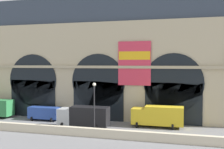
% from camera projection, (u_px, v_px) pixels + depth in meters
% --- Properties ---
extents(ground_plane, '(200.00, 200.00, 0.00)m').
position_uv_depth(ground_plane, '(88.00, 127.00, 39.15)').
color(ground_plane, slate).
extents(quay_parapet_wall, '(90.00, 0.70, 1.13)m').
position_uv_depth(quay_parapet_wall, '(75.00, 131.00, 34.58)').
color(quay_parapet_wall, beige).
rests_on(quay_parapet_wall, ground).
extents(station_building, '(50.62, 5.46, 20.69)m').
position_uv_depth(station_building, '(103.00, 59.00, 45.97)').
color(station_building, '#BCAD8C').
rests_on(station_building, ground).
extents(van_midwest, '(5.20, 2.48, 2.20)m').
position_uv_depth(van_midwest, '(45.00, 113.00, 43.90)').
color(van_midwest, '#28479E').
rests_on(van_midwest, ground).
extents(box_truck_center, '(7.50, 2.91, 3.12)m').
position_uv_depth(box_truck_center, '(84.00, 116.00, 38.76)').
color(box_truck_center, '#ADB2B7').
rests_on(box_truck_center, ground).
extents(box_truck_mideast, '(7.50, 2.91, 3.12)m').
position_uv_depth(box_truck_mideast, '(158.00, 116.00, 39.09)').
color(box_truck_mideast, gold).
rests_on(box_truck_mideast, ground).
extents(street_lamp_quayside, '(0.44, 0.44, 6.90)m').
position_uv_depth(street_lamp_quayside, '(94.00, 102.00, 34.59)').
color(street_lamp_quayside, black).
rests_on(street_lamp_quayside, ground).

